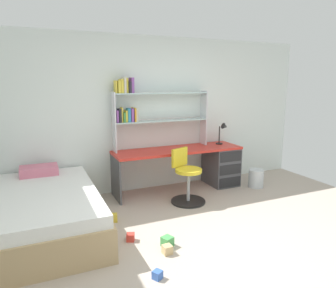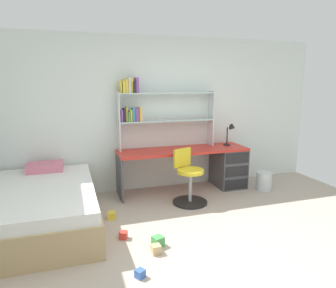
{
  "view_description": "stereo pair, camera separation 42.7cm",
  "coord_description": "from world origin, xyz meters",
  "px_view_note": "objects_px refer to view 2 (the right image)",
  "views": [
    {
      "loc": [
        -1.8,
        -2.42,
        1.8
      ],
      "look_at": [
        -0.11,
        1.42,
        0.96
      ],
      "focal_mm": 33.25,
      "sensor_mm": 36.0,
      "label": 1
    },
    {
      "loc": [
        -1.4,
        -2.58,
        1.8
      ],
      "look_at": [
        -0.11,
        1.42,
        0.96
      ],
      "focal_mm": 33.25,
      "sensor_mm": 36.0,
      "label": 2
    }
  ],
  "objects_px": {
    "desk_lamp": "(231,131)",
    "toy_block_green_1": "(158,241)",
    "bookshelf_hutch": "(151,107)",
    "toy_block_yellow_0": "(112,215)",
    "waste_bin": "(264,181)",
    "desk": "(215,164)",
    "toy_block_blue_4": "(140,274)",
    "swivel_chair": "(189,182)",
    "toy_block_natural_2": "(156,249)",
    "toy_block_red_3": "(123,235)",
    "bed_platform": "(43,207)"
  },
  "relations": [
    {
      "from": "desk_lamp",
      "to": "toy_block_yellow_0",
      "type": "bearing_deg",
      "value": -160.15
    },
    {
      "from": "toy_block_green_1",
      "to": "toy_block_red_3",
      "type": "relative_size",
      "value": 1.27
    },
    {
      "from": "desk",
      "to": "toy_block_yellow_0",
      "type": "height_order",
      "value": "desk"
    },
    {
      "from": "swivel_chair",
      "to": "toy_block_yellow_0",
      "type": "xyz_separation_m",
      "value": [
        -1.19,
        -0.23,
        -0.28
      ]
    },
    {
      "from": "toy_block_blue_4",
      "to": "toy_block_natural_2",
      "type": "bearing_deg",
      "value": 54.35
    },
    {
      "from": "swivel_chair",
      "to": "toy_block_green_1",
      "type": "distance_m",
      "value": 1.37
    },
    {
      "from": "bookshelf_hutch",
      "to": "bed_platform",
      "type": "distance_m",
      "value": 2.2
    },
    {
      "from": "toy_block_natural_2",
      "to": "toy_block_yellow_0",
      "type": "bearing_deg",
      "value": 108.43
    },
    {
      "from": "desk",
      "to": "toy_block_yellow_0",
      "type": "relative_size",
      "value": 21.59
    },
    {
      "from": "bed_platform",
      "to": "waste_bin",
      "type": "relative_size",
      "value": 6.57
    },
    {
      "from": "toy_block_red_3",
      "to": "toy_block_natural_2",
      "type": "bearing_deg",
      "value": -56.71
    },
    {
      "from": "toy_block_natural_2",
      "to": "toy_block_red_3",
      "type": "distance_m",
      "value": 0.51
    },
    {
      "from": "desk",
      "to": "toy_block_red_3",
      "type": "bearing_deg",
      "value": -143.86
    },
    {
      "from": "swivel_chair",
      "to": "toy_block_red_3",
      "type": "distance_m",
      "value": 1.42
    },
    {
      "from": "bookshelf_hutch",
      "to": "toy_block_yellow_0",
      "type": "xyz_separation_m",
      "value": [
        -0.81,
        -0.94,
        -1.35
      ]
    },
    {
      "from": "desk",
      "to": "bookshelf_hutch",
      "type": "height_order",
      "value": "bookshelf_hutch"
    },
    {
      "from": "bookshelf_hutch",
      "to": "toy_block_green_1",
      "type": "relative_size",
      "value": 14.45
    },
    {
      "from": "waste_bin",
      "to": "toy_block_green_1",
      "type": "relative_size",
      "value": 2.79
    },
    {
      "from": "toy_block_yellow_0",
      "to": "toy_block_natural_2",
      "type": "xyz_separation_m",
      "value": [
        0.33,
        -1.0,
        -0.0
      ]
    },
    {
      "from": "bookshelf_hutch",
      "to": "desk_lamp",
      "type": "xyz_separation_m",
      "value": [
        1.39,
        -0.15,
        -0.44
      ]
    },
    {
      "from": "desk_lamp",
      "to": "toy_block_natural_2",
      "type": "distance_m",
      "value": 2.74
    },
    {
      "from": "toy_block_red_3",
      "to": "bed_platform",
      "type": "bearing_deg",
      "value": 145.06
    },
    {
      "from": "desk",
      "to": "waste_bin",
      "type": "bearing_deg",
      "value": -28.87
    },
    {
      "from": "swivel_chair",
      "to": "toy_block_blue_4",
      "type": "distance_m",
      "value": 1.95
    },
    {
      "from": "desk",
      "to": "bed_platform",
      "type": "xyz_separation_m",
      "value": [
        -2.72,
        -0.7,
        -0.15
      ]
    },
    {
      "from": "toy_block_natural_2",
      "to": "bookshelf_hutch",
      "type": "bearing_deg",
      "value": 76.22
    },
    {
      "from": "desk_lamp",
      "to": "toy_block_green_1",
      "type": "relative_size",
      "value": 3.44
    },
    {
      "from": "bed_platform",
      "to": "toy_block_red_3",
      "type": "xyz_separation_m",
      "value": [
        0.9,
        -0.63,
        -0.22
      ]
    },
    {
      "from": "toy_block_green_1",
      "to": "toy_block_natural_2",
      "type": "relative_size",
      "value": 1.17
    },
    {
      "from": "bookshelf_hutch",
      "to": "toy_block_blue_4",
      "type": "distance_m",
      "value": 2.77
    },
    {
      "from": "bookshelf_hutch",
      "to": "bed_platform",
      "type": "height_order",
      "value": "bookshelf_hutch"
    },
    {
      "from": "bookshelf_hutch",
      "to": "waste_bin",
      "type": "bearing_deg",
      "value": -18.12
    },
    {
      "from": "toy_block_green_1",
      "to": "toy_block_red_3",
      "type": "height_order",
      "value": "toy_block_green_1"
    },
    {
      "from": "desk_lamp",
      "to": "toy_block_red_3",
      "type": "bearing_deg",
      "value": -147.37
    },
    {
      "from": "waste_bin",
      "to": "toy_block_blue_4",
      "type": "relative_size",
      "value": 3.93
    },
    {
      "from": "bookshelf_hutch",
      "to": "toy_block_yellow_0",
      "type": "height_order",
      "value": "bookshelf_hutch"
    },
    {
      "from": "waste_bin",
      "to": "toy_block_green_1",
      "type": "height_order",
      "value": "waste_bin"
    },
    {
      "from": "toy_block_yellow_0",
      "to": "toy_block_red_3",
      "type": "distance_m",
      "value": 0.58
    },
    {
      "from": "bookshelf_hutch",
      "to": "waste_bin",
      "type": "relative_size",
      "value": 5.18
    },
    {
      "from": "bed_platform",
      "to": "toy_block_blue_4",
      "type": "bearing_deg",
      "value": -56.77
    },
    {
      "from": "desk_lamp",
      "to": "toy_block_natural_2",
      "type": "xyz_separation_m",
      "value": [
        -1.86,
        -1.79,
        -0.92
      ]
    },
    {
      "from": "swivel_chair",
      "to": "desk",
      "type": "bearing_deg",
      "value": 37.46
    },
    {
      "from": "desk",
      "to": "desk_lamp",
      "type": "xyz_separation_m",
      "value": [
        0.32,
        0.04,
        0.55
      ]
    },
    {
      "from": "desk_lamp",
      "to": "toy_block_green_1",
      "type": "xyz_separation_m",
      "value": [
        -1.8,
        -1.65,
        -0.91
      ]
    },
    {
      "from": "desk",
      "to": "bookshelf_hutch",
      "type": "distance_m",
      "value": 1.47
    },
    {
      "from": "desk",
      "to": "toy_block_yellow_0",
      "type": "distance_m",
      "value": 2.05
    },
    {
      "from": "toy_block_green_1",
      "to": "toy_block_blue_4",
      "type": "relative_size",
      "value": 1.41
    },
    {
      "from": "toy_block_yellow_0",
      "to": "toy_block_natural_2",
      "type": "bearing_deg",
      "value": -71.57
    },
    {
      "from": "swivel_chair",
      "to": "toy_block_natural_2",
      "type": "relative_size",
      "value": 8.56
    },
    {
      "from": "desk_lamp",
      "to": "toy_block_green_1",
      "type": "distance_m",
      "value": 2.61
    }
  ]
}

